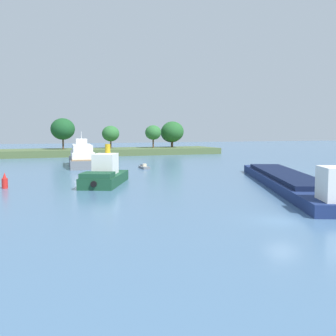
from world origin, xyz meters
TOP-DOWN VIEW (x-y plane):
  - ground_plane at (0.00, 0.00)m, footprint 400.00×400.00m
  - treeline_island at (10.34, 90.08)m, footprint 64.63×15.57m
  - tugboat at (-8.07, 25.86)m, footprint 8.59×12.24m
  - fishing_skiff at (3.32, 45.12)m, footprint 1.34×3.98m
  - cargo_barge at (12.07, 14.91)m, footprint 19.41×36.21m
  - white_riverboat at (-6.38, 54.18)m, footprint 6.64×17.08m
  - channel_buoy_red at (-19.96, 26.51)m, footprint 0.70×0.70m

SIDE VIEW (x-z plane):
  - ground_plane at x=0.00m, z-range 0.00..0.00m
  - fishing_skiff at x=3.32m, z-range -0.21..0.68m
  - channel_buoy_red at x=-19.96m, z-range -0.14..1.76m
  - cargo_barge at x=12.07m, z-range -1.98..3.72m
  - tugboat at x=-8.07m, z-range -1.25..3.86m
  - white_riverboat at x=-6.38m, z-range -1.51..5.16m
  - treeline_island at x=10.34m, z-range -2.12..8.12m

